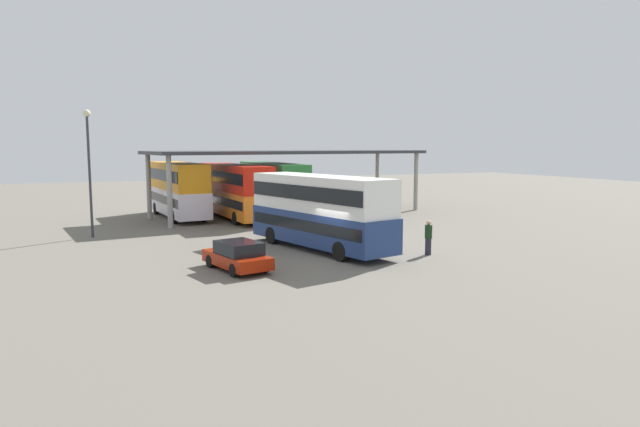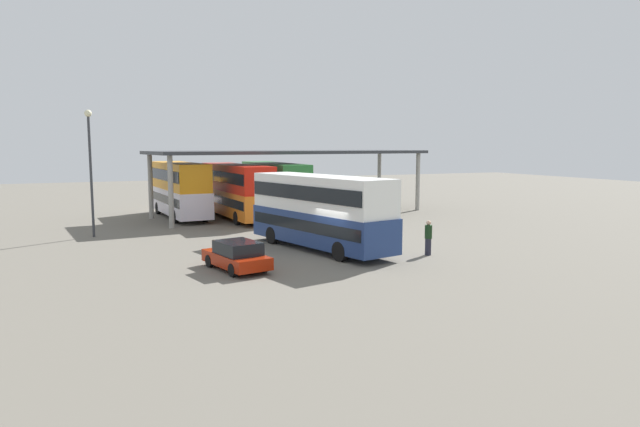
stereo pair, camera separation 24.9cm
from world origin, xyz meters
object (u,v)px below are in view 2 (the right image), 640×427
object	(u,v)px
double_decker_main	(320,209)
lamppost_tall	(90,158)
double_decker_mid_row	(236,189)
double_decker_far_right	(274,186)
parked_hatchback	(237,256)
pedestrian_waiting	(428,238)
double_decker_near_canopy	(180,188)

from	to	relation	value
double_decker_main	lamppost_tall	xyz separation A→B (m)	(-11.29, 9.59, 2.71)
double_decker_mid_row	double_decker_far_right	bearing A→B (deg)	-71.96
parked_hatchback	pedestrian_waiting	world-z (taller)	pedestrian_waiting
pedestrian_waiting	double_decker_near_canopy	bearing A→B (deg)	-131.62
double_decker_main	double_decker_mid_row	bearing A→B (deg)	-10.69
double_decker_main	pedestrian_waiting	distance (m)	6.02
double_decker_mid_row	pedestrian_waiting	xyz separation A→B (m)	(5.26, -18.51, -1.39)
double_decker_far_right	lamppost_tall	size ratio (longest dim) A/B	1.47
double_decker_far_right	double_decker_mid_row	bearing A→B (deg)	111.24
double_decker_main	double_decker_mid_row	distance (m)	14.82
double_decker_main	pedestrian_waiting	bearing A→B (deg)	-142.57
double_decker_near_canopy	pedestrian_waiting	distance (m)	22.77
double_decker_near_canopy	double_decker_far_right	xyz separation A→B (m)	(7.54, -0.91, -0.04)
double_decker_far_right	pedestrian_waiting	size ratio (longest dim) A/B	6.34
parked_hatchback	double_decker_near_canopy	world-z (taller)	double_decker_near_canopy
double_decker_mid_row	pedestrian_waiting	size ratio (longest dim) A/B	6.32
lamppost_tall	pedestrian_waiting	world-z (taller)	lamppost_tall
double_decker_mid_row	lamppost_tall	distance (m)	12.09
parked_hatchback	double_decker_main	bearing A→B (deg)	-71.99
double_decker_main	double_decker_mid_row	xyz separation A→B (m)	(-0.71, 14.80, 0.08)
double_decker_near_canopy	double_decker_far_right	world-z (taller)	double_decker_near_canopy
pedestrian_waiting	lamppost_tall	bearing A→B (deg)	-105.58
double_decker_mid_row	lamppost_tall	xyz separation A→B (m)	(-10.59, -5.21, 2.63)
double_decker_far_right	lamppost_tall	distance (m)	15.82
double_decker_main	lamppost_tall	distance (m)	15.06
parked_hatchback	double_decker_mid_row	bearing A→B (deg)	-27.01
double_decker_main	double_decker_mid_row	size ratio (longest dim) A/B	0.91
parked_hatchback	double_decker_near_canopy	bearing A→B (deg)	-14.42
parked_hatchback	double_decker_near_canopy	xyz separation A→B (m)	(0.87, 20.26, 1.71)
parked_hatchback	double_decker_mid_row	xyz separation A→B (m)	(4.84, 18.00, 1.64)
double_decker_mid_row	lamppost_tall	bearing A→B (deg)	113.55
double_decker_far_right	parked_hatchback	bearing A→B (deg)	157.03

